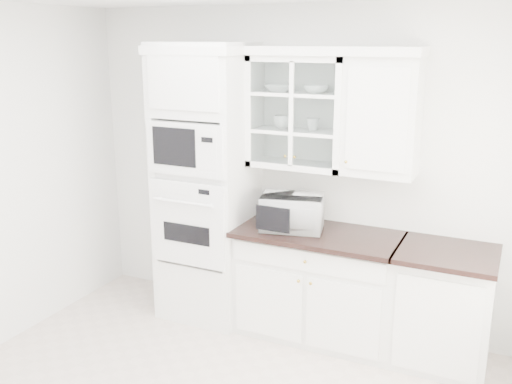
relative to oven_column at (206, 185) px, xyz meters
The scene contains 12 objects.
room_shell 1.37m from the oven_column, 52.79° to the right, with size 4.00×3.50×2.70m.
oven_column is the anchor object (origin of this frame).
base_cabinet_run 1.27m from the oven_column, ahead, with size 1.32×0.67×0.92m.
extra_base_cabinet 2.16m from the oven_column, ahead, with size 0.72×0.67×0.92m.
upper_cabinet_glass 1.03m from the oven_column, 12.10° to the left, with size 0.80×0.33×0.90m.
upper_cabinet_solid 1.60m from the oven_column, ahead, with size 0.55×0.33×0.90m, color white.
crown_molding 1.33m from the oven_column, 11.90° to the left, with size 2.14×0.38×0.07m, color white.
countertop_microwave 0.82m from the oven_column, ahead, with size 0.49×0.41×0.29m, color white.
bowl_a 1.05m from the oven_column, 13.99° to the left, with size 0.24×0.24×0.06m, color white.
bowl_b 1.26m from the oven_column, ahead, with size 0.20×0.20×0.06m, color white.
cup_a 0.87m from the oven_column, 14.90° to the left, with size 0.14×0.14×0.11m, color white.
cup_b 1.07m from the oven_column, 11.30° to the left, with size 0.11×0.11×0.10m, color white.
Camera 1 is at (1.68, -2.72, 2.43)m, focal length 40.00 mm.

